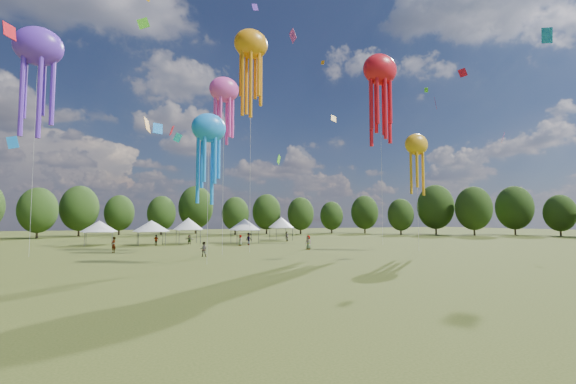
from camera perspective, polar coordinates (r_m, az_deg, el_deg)
name	(u,v)px	position (r m, az deg, el deg)	size (l,w,h in m)	color
ground	(515,315)	(19.59, 30.10, -15.17)	(300.00, 300.00, 0.00)	#384416
spectator_near	(203,249)	(43.28, -12.19, -8.14)	(0.77, 0.60, 1.58)	gray
spectators_far	(236,240)	(61.16, -7.61, -6.88)	(29.27, 19.27, 1.90)	gray
festival_tents	(197,225)	(67.42, -13.12, -4.63)	(36.77, 12.19, 4.44)	#47474C
show_kites	(280,88)	(54.32, -1.20, 14.87)	(52.64, 19.10, 30.95)	#F347B3
small_kites	(233,48)	(59.42, -8.02, 20.05)	(81.17, 60.52, 40.45)	#F347B3
treeline	(185,206)	(74.93, -14.77, -1.92)	(201.57, 95.24, 13.43)	#38281C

